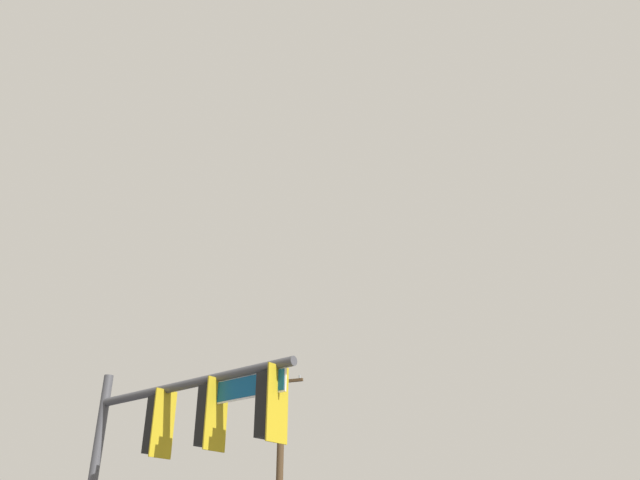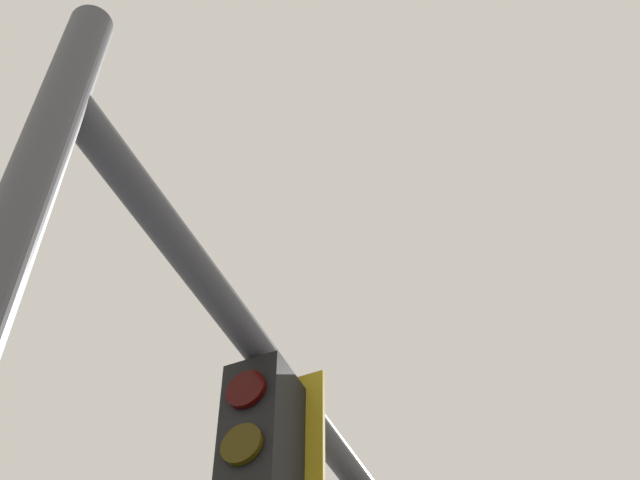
{
  "view_description": "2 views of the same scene",
  "coord_description": "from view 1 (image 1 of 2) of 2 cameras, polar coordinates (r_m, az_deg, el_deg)",
  "views": [
    {
      "loc": [
        7.89,
        -11.22,
        1.96
      ],
      "look_at": [
        -0.38,
        -3.42,
        7.69
      ],
      "focal_mm": 35.0,
      "sensor_mm": 36.0,
      "label": 1
    },
    {
      "loc": [
        -6.5,
        -7.24,
        1.75
      ],
      "look_at": [
        -2.55,
        -4.66,
        6.9
      ],
      "focal_mm": 50.0,
      "sensor_mm": 36.0,
      "label": 2
    }
  ],
  "objects": [
    {
      "name": "utility_pole",
      "position": [
        27.7,
        -3.71,
        -20.75
      ],
      "size": [
        1.82,
        0.97,
        9.39
      ],
      "color": "#47331E",
      "rests_on": "ground_plane"
    },
    {
      "name": "signal_pole_near",
      "position": [
        12.73,
        -13.16,
        -16.84
      ],
      "size": [
        5.45,
        1.14,
        5.51
      ],
      "color": "#47474C",
      "rests_on": "ground_plane"
    }
  ]
}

